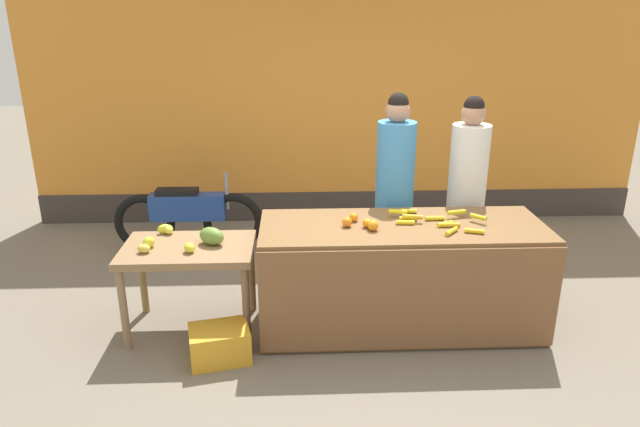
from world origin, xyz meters
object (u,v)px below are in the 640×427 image
object	(u,v)px
vendor_woman_white_shirt	(466,195)
produce_crate	(220,344)
parked_motorcycle	(188,216)
vendor_woman_blue_shirt	(394,194)
produce_sack	(287,259)

from	to	relation	value
vendor_woman_white_shirt	produce_crate	bearing A→B (deg)	-151.84
vendor_woman_white_shirt	parked_motorcycle	distance (m)	2.92
vendor_woman_blue_shirt	vendor_woman_white_shirt	world-z (taller)	vendor_woman_blue_shirt
vendor_woman_blue_shirt	parked_motorcycle	xyz separation A→B (m)	(-2.05, 0.97, -0.52)
vendor_woman_white_shirt	vendor_woman_blue_shirt	bearing A→B (deg)	-178.95
vendor_woman_blue_shirt	produce_crate	size ratio (longest dim) A/B	4.17
vendor_woman_white_shirt	produce_sack	xyz separation A→B (m)	(-1.64, 0.10, -0.65)
produce_crate	produce_sack	xyz separation A→B (m)	(0.49, 1.24, 0.13)
vendor_woman_blue_shirt	produce_sack	world-z (taller)	vendor_woman_blue_shirt
parked_motorcycle	vendor_woman_white_shirt	bearing A→B (deg)	-19.56
produce_sack	vendor_woman_blue_shirt	bearing A→B (deg)	-6.42
vendor_woman_blue_shirt	produce_sack	size ratio (longest dim) A/B	3.52
vendor_woman_white_shirt	parked_motorcycle	size ratio (longest dim) A/B	1.13
parked_motorcycle	produce_crate	size ratio (longest dim) A/B	3.64
vendor_woman_blue_shirt	produce_sack	distance (m)	1.19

